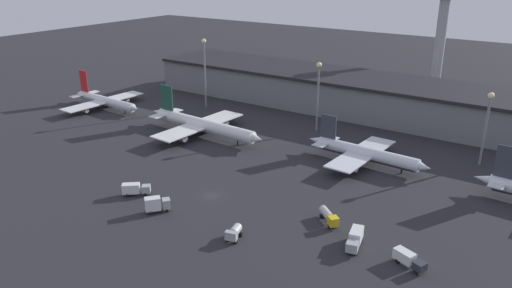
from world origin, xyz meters
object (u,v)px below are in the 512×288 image
object	(u,v)px
service_vehicle_3	(408,259)
service_vehicle_4	(156,204)
airplane_1	(203,125)
airplane_2	(365,153)
service_vehicle_1	(135,189)
airplane_0	(105,101)
service_vehicle_5	(234,233)
service_vehicle_0	(355,238)
service_vehicle_2	(329,216)
control_tower	(442,28)

from	to	relation	value
service_vehicle_3	service_vehicle_4	bearing A→B (deg)	-146.74
airplane_1	airplane_2	distance (m)	55.19
airplane_1	service_vehicle_1	bearing A→B (deg)	-67.93
airplane_0	service_vehicle_5	size ratio (longest dim) A/B	8.01
service_vehicle_0	service_vehicle_5	xyz separation A→B (m)	(-22.37, -11.78, -0.30)
airplane_1	service_vehicle_4	world-z (taller)	airplane_1
service_vehicle_2	airplane_0	bearing A→B (deg)	-154.94
service_vehicle_3	service_vehicle_5	xyz separation A→B (m)	(-33.78, -11.05, -0.05)
service_vehicle_1	service_vehicle_2	xyz separation A→B (m)	(46.45, 14.84, -0.18)
airplane_2	service_vehicle_2	size ratio (longest dim) A/B	5.62
service_vehicle_3	service_vehicle_2	bearing A→B (deg)	-176.46
airplane_1	service_vehicle_3	world-z (taller)	airplane_1
airplane_0	service_vehicle_2	world-z (taller)	airplane_0
airplane_0	airplane_1	xyz separation A→B (m)	(52.59, -2.98, 0.63)
airplane_2	service_vehicle_3	world-z (taller)	airplane_2
service_vehicle_5	control_tower	xyz separation A→B (m)	(-1.55, 154.53, 25.54)
control_tower	service_vehicle_2	bearing A→B (deg)	-83.73
airplane_1	service_vehicle_3	size ratio (longest dim) A/B	6.94
airplane_1	service_vehicle_3	distance (m)	89.46
service_vehicle_2	service_vehicle_4	distance (m)	40.04
service_vehicle_1	service_vehicle_4	xyz separation A→B (m)	(10.79, -3.36, 0.31)
service_vehicle_0	service_vehicle_2	distance (m)	10.66
airplane_0	airplane_1	size ratio (longest dim) A/B	0.78
airplane_0	service_vehicle_5	xyz separation A→B (m)	(100.63, -50.13, -1.39)
airplane_1	control_tower	bearing A→B (deg)	69.89
service_vehicle_2	service_vehicle_4	size ratio (longest dim) A/B	1.15
airplane_0	service_vehicle_2	xyz separation A→B (m)	(114.11, -32.49, -1.36)
airplane_0	airplane_2	world-z (taller)	airplane_0
service_vehicle_3	airplane_1	bearing A→B (deg)	177.74
airplane_2	service_vehicle_4	size ratio (longest dim) A/B	6.47
airplane_1	service_vehicle_2	size ratio (longest dim) A/B	7.32
airplane_2	service_vehicle_1	world-z (taller)	airplane_2
airplane_2	service_vehicle_2	world-z (taller)	airplane_2
airplane_2	control_tower	xyz separation A→B (m)	(-8.22, 100.20, 23.84)
service_vehicle_1	service_vehicle_4	bearing A→B (deg)	-57.77
service_vehicle_0	control_tower	world-z (taller)	control_tower
service_vehicle_3	service_vehicle_4	size ratio (longest dim) A/B	1.21
airplane_1	service_vehicle_0	bearing A→B (deg)	-23.37
service_vehicle_4	control_tower	size ratio (longest dim) A/B	0.13
service_vehicle_5	service_vehicle_3	bearing A→B (deg)	93.80
service_vehicle_1	service_vehicle_4	distance (m)	11.31
airplane_0	service_vehicle_0	size ratio (longest dim) A/B	4.88
control_tower	airplane_1	bearing A→B (deg)	-113.41
airplane_2	service_vehicle_0	bearing A→B (deg)	-66.45
airplane_2	service_vehicle_5	xyz separation A→B (m)	(-6.67, -54.34, -1.70)
service_vehicle_5	airplane_2	bearing A→B (deg)	158.70
airplane_0	service_vehicle_1	size ratio (longest dim) A/B	5.81
service_vehicle_0	service_vehicle_2	bearing A→B (deg)	-136.19
airplane_1	service_vehicle_2	xyz separation A→B (m)	(61.52, -29.51, -1.98)
service_vehicle_0	service_vehicle_2	size ratio (longest dim) A/B	1.17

